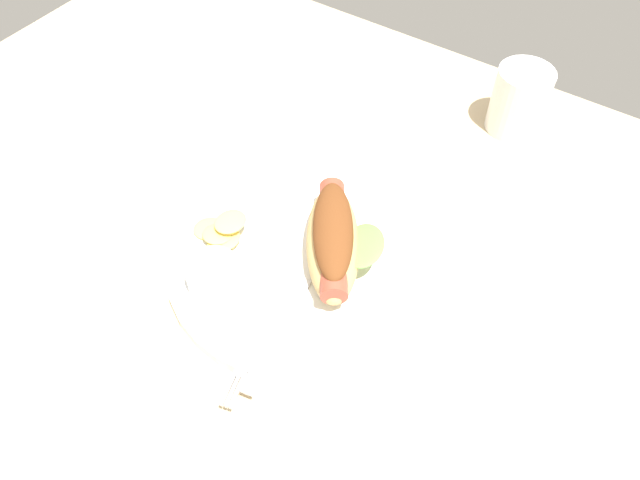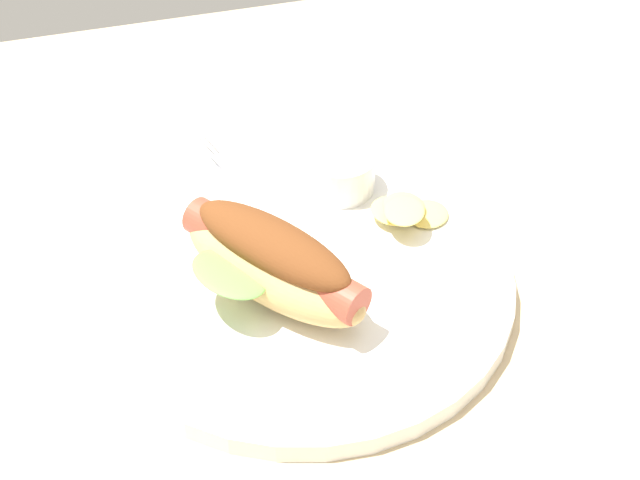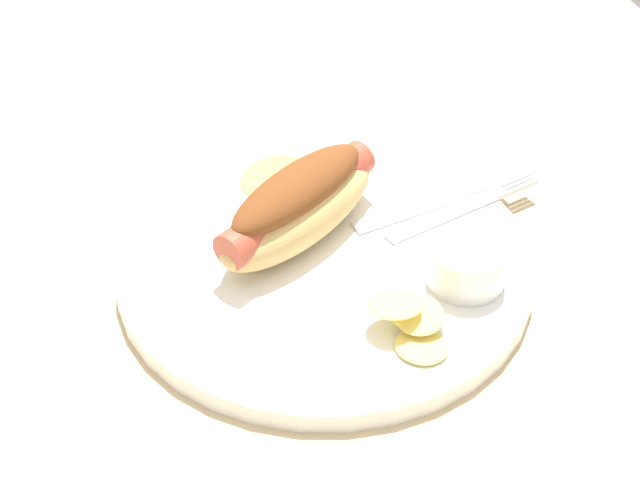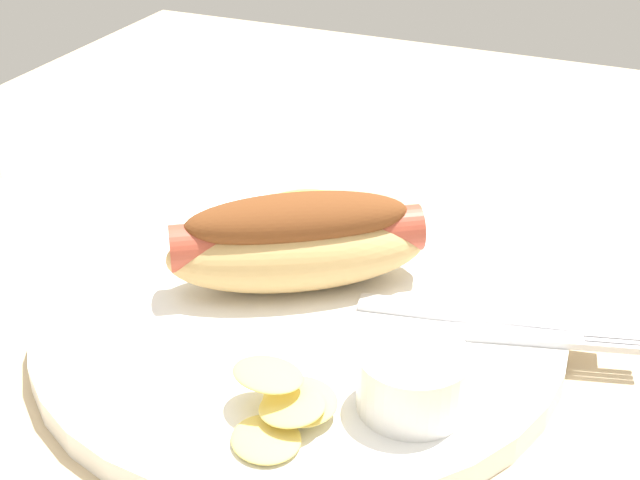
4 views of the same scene
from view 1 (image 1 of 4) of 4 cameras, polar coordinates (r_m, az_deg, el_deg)
The scene contains 8 objects.
ground_plane at distance 71.35cm, azimuth -3.25°, elevation -1.36°, with size 120.00×90.00×1.80cm, color tan.
plate at distance 68.64cm, azimuth -1.45°, elevation -1.89°, with size 30.56×30.56×1.60cm, color white.
hot_dog at distance 65.63cm, azimuth 1.24°, elevation 0.09°, with size 13.36×16.07×5.88cm.
sauce_ramekin at distance 65.40cm, azimuth -9.66°, elevation -3.26°, with size 5.58×5.58×3.14cm, color white.
fork at distance 62.41cm, azimuth -5.85°, elevation -8.90°, with size 5.03×14.09×0.40cm.
knife at distance 62.58cm, azimuth -3.87°, elevation -8.42°, with size 14.02×1.40×0.36cm, color silver.
chips_pile at distance 69.78cm, azimuth -9.09°, elevation 0.81°, with size 7.32×6.12×2.39cm.
drinking_cup at distance 86.13cm, azimuth 17.69°, elevation 12.03°, with size 7.12×7.12×8.77cm, color white.
Camera 1 is at (27.46, -33.78, 55.63)cm, focal length 35.12 mm.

